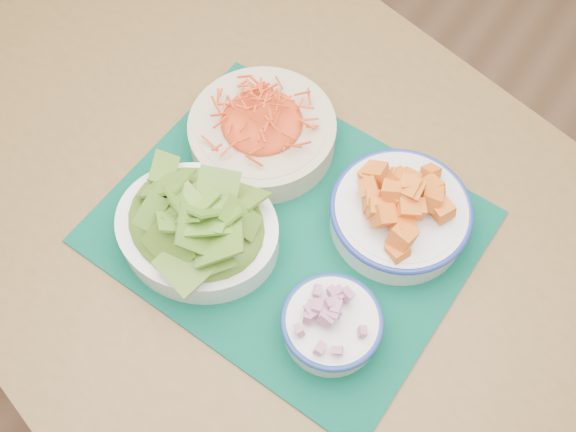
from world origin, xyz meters
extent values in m
plane|color=#9F704D|center=(0.00, 0.00, 0.00)|extent=(4.00, 4.00, 0.00)
cube|color=brown|center=(0.08, -0.22, 0.73)|extent=(1.44, 1.12, 0.04)
cylinder|color=brown|center=(-0.40, 0.27, 0.35)|extent=(0.06, 0.06, 0.71)
cube|color=#003326|center=(0.12, -0.23, 0.75)|extent=(0.50, 0.41, 0.00)
cylinder|color=beige|center=(0.01, -0.13, 0.78)|extent=(0.24, 0.24, 0.05)
ellipsoid|color=#FA511E|center=(0.01, -0.13, 0.82)|extent=(0.19, 0.19, 0.03)
cylinder|color=silver|center=(0.25, -0.14, 0.78)|extent=(0.22, 0.22, 0.05)
torus|color=navy|center=(0.25, -0.14, 0.80)|extent=(0.20, 0.20, 0.01)
ellipsoid|color=orange|center=(0.25, -0.14, 0.83)|extent=(0.17, 0.17, 0.05)
ellipsoid|color=#386817|center=(0.03, -0.32, 0.83)|extent=(0.20, 0.17, 0.05)
cylinder|color=white|center=(0.25, -0.33, 0.78)|extent=(0.14, 0.14, 0.04)
torus|color=navy|center=(0.25, -0.33, 0.79)|extent=(0.13, 0.13, 0.01)
ellipsoid|color=#80114A|center=(0.25, -0.33, 0.81)|extent=(0.11, 0.11, 0.02)
camera|label=1|loc=(0.36, -0.58, 1.57)|focal=40.00mm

